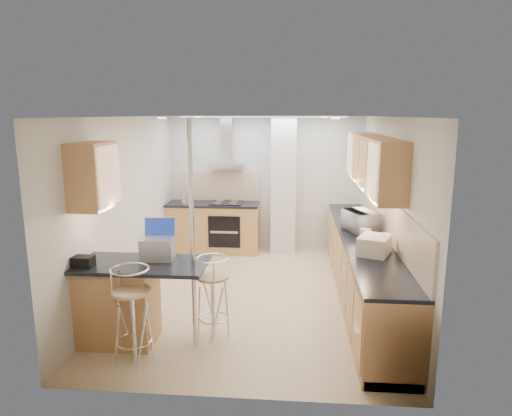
# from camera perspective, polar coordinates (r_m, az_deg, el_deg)

# --- Properties ---
(ground) EXTENTS (4.80, 4.80, 0.00)m
(ground) POSITION_cam_1_polar(r_m,az_deg,el_deg) (6.61, -0.26, -10.87)
(ground) COLOR tan
(ground) RESTS_ON ground
(room_shell) EXTENTS (3.64, 4.84, 2.51)m
(room_shell) POSITION_cam_1_polar(r_m,az_deg,el_deg) (6.54, 2.86, 2.92)
(room_shell) COLOR silver
(room_shell) RESTS_ON ground
(right_counter) EXTENTS (0.63, 4.40, 0.92)m
(right_counter) POSITION_cam_1_polar(r_m,az_deg,el_deg) (6.50, 13.15, -7.26)
(right_counter) COLOR #B27B47
(right_counter) RESTS_ON ground
(back_counter) EXTENTS (1.70, 0.63, 0.92)m
(back_counter) POSITION_cam_1_polar(r_m,az_deg,el_deg) (8.57, -5.34, -2.38)
(back_counter) COLOR #B27B47
(back_counter) RESTS_ON ground
(peninsula) EXTENTS (1.47, 0.72, 0.94)m
(peninsula) POSITION_cam_1_polar(r_m,az_deg,el_deg) (5.34, -14.09, -11.39)
(peninsula) COLOR #B27B47
(peninsula) RESTS_ON ground
(microwave) EXTENTS (0.53, 0.63, 0.30)m
(microwave) POSITION_cam_1_polar(r_m,az_deg,el_deg) (6.51, 13.02, -1.63)
(microwave) COLOR white
(microwave) RESTS_ON right_counter
(laptop) EXTENTS (0.38, 0.29, 0.25)m
(laptop) POSITION_cam_1_polar(r_m,az_deg,el_deg) (5.22, -12.22, -4.98)
(laptop) COLOR #A8ABB1
(laptop) RESTS_ON peninsula
(bag) EXTENTS (0.22, 0.16, 0.12)m
(bag) POSITION_cam_1_polar(r_m,az_deg,el_deg) (5.21, -20.78, -6.27)
(bag) COLOR black
(bag) RESTS_ON peninsula
(bar_stool_near) EXTENTS (0.44, 0.44, 1.03)m
(bar_stool_near) POSITION_cam_1_polar(r_m,az_deg,el_deg) (4.96, -15.20, -12.79)
(bar_stool_near) COLOR tan
(bar_stool_near) RESTS_ON ground
(bar_stool_end) EXTENTS (0.50, 0.50, 0.95)m
(bar_stool_end) POSITION_cam_1_polar(r_m,az_deg,el_deg) (5.36, -5.41, -10.96)
(bar_stool_end) COLOR tan
(bar_stool_end) RESTS_ON ground
(jar_a) EXTENTS (0.15, 0.15, 0.18)m
(jar_a) POSITION_cam_1_polar(r_m,az_deg,el_deg) (6.57, 12.94, -2.03)
(jar_a) COLOR silver
(jar_a) RESTS_ON right_counter
(jar_b) EXTENTS (0.14, 0.14, 0.14)m
(jar_b) POSITION_cam_1_polar(r_m,az_deg,el_deg) (6.85, 13.53, -1.69)
(jar_b) COLOR silver
(jar_b) RESTS_ON right_counter
(jar_c) EXTENTS (0.14, 0.14, 0.22)m
(jar_c) POSITION_cam_1_polar(r_m,az_deg,el_deg) (5.83, 13.54, -3.63)
(jar_c) COLOR #B7B393
(jar_c) RESTS_ON right_counter
(jar_d) EXTENTS (0.10, 0.10, 0.15)m
(jar_d) POSITION_cam_1_polar(r_m,az_deg,el_deg) (5.95, 15.83, -3.77)
(jar_d) COLOR white
(jar_d) RESTS_ON right_counter
(bread_bin) EXTENTS (0.46, 0.51, 0.22)m
(bread_bin) POSITION_cam_1_polar(r_m,az_deg,el_deg) (5.53, 14.57, -4.52)
(bread_bin) COLOR silver
(bread_bin) RESTS_ON right_counter
(kettle) EXTENTS (0.16, 0.16, 0.19)m
(kettle) POSITION_cam_1_polar(r_m,az_deg,el_deg) (8.41, -8.83, 1.14)
(kettle) COLOR #B4B7B9
(kettle) RESTS_ON back_counter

